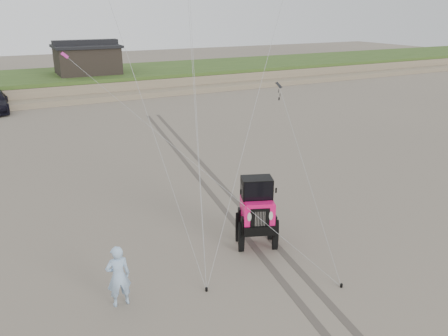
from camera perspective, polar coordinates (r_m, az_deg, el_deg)
The scene contains 8 objects.
ground at distance 14.46m, azimuth 4.76°, elevation -13.58°, with size 160.00×160.00×0.00m, color #6B6054.
dune_ridge at distance 48.60m, azimuth -19.61°, elevation 10.44°, with size 160.00×14.25×1.73m.
cabin at distance 48.12m, azimuth -17.45°, elevation 13.50°, with size 6.40×5.40×3.35m.
jeep at distance 15.47m, azimuth 4.31°, elevation -6.80°, with size 2.35×5.45×2.03m, color #F21368, non-canonical shape.
man at distance 12.95m, azimuth -13.64°, elevation -13.55°, with size 0.69×0.45×1.89m, color #89A7D5.
stake_main at distance 13.63m, azimuth -2.30°, elevation -15.55°, with size 0.08×0.08×0.12m, color black.
stake_aux at distance 14.23m, azimuth 15.09°, elevation -14.60°, with size 0.08×0.08×0.12m, color black.
tire_tracks at distance 21.56m, azimuth -1.93°, elevation -1.70°, with size 5.22×29.74×0.01m.
Camera 1 is at (-6.54, -10.12, 7.99)m, focal length 35.00 mm.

